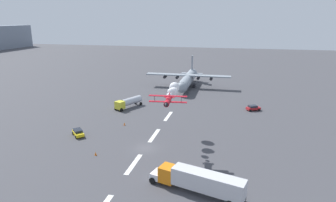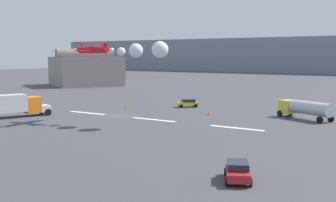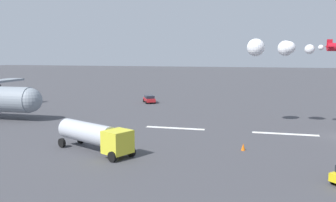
% 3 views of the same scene
% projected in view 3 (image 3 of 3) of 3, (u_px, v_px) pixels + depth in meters
% --- Properties ---
extents(runway_stripe_3, '(8.00, 0.90, 0.01)m').
position_uv_depth(runway_stripe_3, '(285.00, 134.00, 45.47)').
color(runway_stripe_3, white).
rests_on(runway_stripe_3, ground).
extents(runway_stripe_4, '(8.00, 0.90, 0.01)m').
position_uv_depth(runway_stripe_4, '(175.00, 128.00, 48.99)').
color(runway_stripe_4, white).
rests_on(runway_stripe_4, ground).
extents(stunt_biplane_red, '(16.14, 7.40, 2.35)m').
position_uv_depth(stunt_biplane_red, '(290.00, 48.00, 48.08)').
color(stunt_biplane_red, red).
extents(fuel_tanker_truck, '(9.54, 6.43, 2.90)m').
position_uv_depth(fuel_tanker_truck, '(95.00, 135.00, 37.03)').
color(fuel_tanker_truck, yellow).
rests_on(fuel_tanker_truck, ground).
extents(followme_car_yellow, '(3.51, 4.40, 1.52)m').
position_uv_depth(followme_car_yellow, '(149.00, 99.00, 73.77)').
color(followme_car_yellow, '#B21E23').
rests_on(followme_car_yellow, ground).
extents(traffic_cone_far, '(0.44, 0.44, 0.75)m').
position_uv_depth(traffic_cone_far, '(243.00, 147.00, 37.74)').
color(traffic_cone_far, orange).
rests_on(traffic_cone_far, ground).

